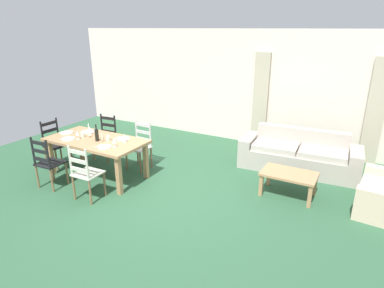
# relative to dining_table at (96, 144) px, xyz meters

# --- Properties ---
(ground_plane) EXTENTS (9.60, 9.60, 0.02)m
(ground_plane) POSITION_rel_dining_table_xyz_m (1.48, 0.09, -0.67)
(ground_plane) COLOR #2A5437
(wall_far) EXTENTS (9.60, 0.16, 2.70)m
(wall_far) POSITION_rel_dining_table_xyz_m (1.48, 3.39, 0.69)
(wall_far) COLOR beige
(wall_far) RESTS_ON ground_plane
(curtain_panel_left) EXTENTS (0.35, 0.08, 2.20)m
(curtain_panel_left) POSITION_rel_dining_table_xyz_m (2.10, 3.25, 0.44)
(curtain_panel_left) COLOR #B6AB91
(curtain_panel_left) RESTS_ON ground_plane
(curtain_panel_right) EXTENTS (0.35, 0.08, 2.20)m
(curtain_panel_right) POSITION_rel_dining_table_xyz_m (4.50, 3.25, 0.44)
(curtain_panel_right) COLOR #B6AB91
(curtain_panel_right) RESTS_ON ground_plane
(dining_table) EXTENTS (1.90, 0.96, 0.75)m
(dining_table) POSITION_rel_dining_table_xyz_m (0.00, 0.00, 0.00)
(dining_table) COLOR #A97D54
(dining_table) RESTS_ON ground_plane
(dining_chair_near_left) EXTENTS (0.44, 0.42, 0.96)m
(dining_chair_near_left) POSITION_rel_dining_table_xyz_m (-0.42, -0.78, -0.19)
(dining_chair_near_left) COLOR black
(dining_chair_near_left) RESTS_ON ground_plane
(dining_chair_near_right) EXTENTS (0.43, 0.41, 0.96)m
(dining_chair_near_right) POSITION_rel_dining_table_xyz_m (0.49, -0.77, -0.19)
(dining_chair_near_right) COLOR beige
(dining_chair_near_right) RESTS_ON ground_plane
(dining_chair_far_left) EXTENTS (0.45, 0.43, 0.96)m
(dining_chair_far_left) POSITION_rel_dining_table_xyz_m (-0.49, 0.76, -0.19)
(dining_chair_far_left) COLOR black
(dining_chair_far_left) RESTS_ON ground_plane
(dining_chair_far_right) EXTENTS (0.44, 0.42, 0.96)m
(dining_chair_far_right) POSITION_rel_dining_table_xyz_m (0.46, 0.72, -0.19)
(dining_chair_far_right) COLOR beige
(dining_chair_far_right) RESTS_ON ground_plane
(dining_chair_head_west) EXTENTS (0.42, 0.44, 0.96)m
(dining_chair_head_west) POSITION_rel_dining_table_xyz_m (-1.16, -0.02, -0.19)
(dining_chair_head_west) COLOR black
(dining_chair_head_west) RESTS_ON ground_plane
(dinner_plate_near_left) EXTENTS (0.24, 0.24, 0.02)m
(dinner_plate_near_left) POSITION_rel_dining_table_xyz_m (-0.45, -0.25, 0.10)
(dinner_plate_near_left) COLOR white
(dinner_plate_near_left) RESTS_ON dining_table
(fork_near_left) EXTENTS (0.03, 0.17, 0.01)m
(fork_near_left) POSITION_rel_dining_table_xyz_m (-0.60, -0.25, 0.09)
(fork_near_left) COLOR silver
(fork_near_left) RESTS_ON dining_table
(dinner_plate_near_right) EXTENTS (0.24, 0.24, 0.02)m
(dinner_plate_near_right) POSITION_rel_dining_table_xyz_m (0.45, -0.25, 0.10)
(dinner_plate_near_right) COLOR white
(dinner_plate_near_right) RESTS_ON dining_table
(fork_near_right) EXTENTS (0.02, 0.17, 0.01)m
(fork_near_right) POSITION_rel_dining_table_xyz_m (0.30, -0.25, 0.09)
(fork_near_right) COLOR silver
(fork_near_right) RESTS_ON dining_table
(dinner_plate_far_left) EXTENTS (0.24, 0.24, 0.02)m
(dinner_plate_far_left) POSITION_rel_dining_table_xyz_m (-0.45, 0.25, 0.10)
(dinner_plate_far_left) COLOR white
(dinner_plate_far_left) RESTS_ON dining_table
(fork_far_left) EXTENTS (0.02, 0.17, 0.01)m
(fork_far_left) POSITION_rel_dining_table_xyz_m (-0.60, 0.25, 0.09)
(fork_far_left) COLOR silver
(fork_far_left) RESTS_ON dining_table
(dinner_plate_far_right) EXTENTS (0.24, 0.24, 0.02)m
(dinner_plate_far_right) POSITION_rel_dining_table_xyz_m (0.45, 0.25, 0.10)
(dinner_plate_far_right) COLOR white
(dinner_plate_far_right) RESTS_ON dining_table
(fork_far_right) EXTENTS (0.03, 0.17, 0.01)m
(fork_far_right) POSITION_rel_dining_table_xyz_m (0.30, 0.25, 0.09)
(fork_far_right) COLOR silver
(fork_far_right) RESTS_ON dining_table
(dinner_plate_head_west) EXTENTS (0.24, 0.24, 0.02)m
(dinner_plate_head_west) POSITION_rel_dining_table_xyz_m (-0.78, -0.00, 0.10)
(dinner_plate_head_west) COLOR white
(dinner_plate_head_west) RESTS_ON dining_table
(fork_head_west) EXTENTS (0.03, 0.17, 0.01)m
(fork_head_west) POSITION_rel_dining_table_xyz_m (-0.93, -0.00, 0.09)
(fork_head_west) COLOR silver
(fork_head_west) RESTS_ON dining_table
(wine_bottle) EXTENTS (0.07, 0.07, 0.32)m
(wine_bottle) POSITION_rel_dining_table_xyz_m (0.09, -0.06, 0.20)
(wine_bottle) COLOR black
(wine_bottle) RESTS_ON dining_table
(wine_glass_near_left) EXTENTS (0.06, 0.06, 0.16)m
(wine_glass_near_left) POSITION_rel_dining_table_xyz_m (-0.30, -0.15, 0.20)
(wine_glass_near_left) COLOR white
(wine_glass_near_left) RESTS_ON dining_table
(wine_glass_near_right) EXTENTS (0.06, 0.06, 0.16)m
(wine_glass_near_right) POSITION_rel_dining_table_xyz_m (0.59, -0.14, 0.20)
(wine_glass_near_right) COLOR white
(wine_glass_near_right) RESTS_ON dining_table
(wine_glass_far_left) EXTENTS (0.06, 0.06, 0.16)m
(wine_glass_far_left) POSITION_rel_dining_table_xyz_m (-0.30, 0.16, 0.20)
(wine_glass_far_left) COLOR white
(wine_glass_far_left) RESTS_ON dining_table
(wine_glass_far_right) EXTENTS (0.06, 0.06, 0.16)m
(wine_glass_far_right) POSITION_rel_dining_table_xyz_m (0.59, 0.13, 0.20)
(wine_glass_far_right) COLOR white
(wine_glass_far_right) RESTS_ON dining_table
(coffee_cup_primary) EXTENTS (0.07, 0.07, 0.09)m
(coffee_cup_primary) POSITION_rel_dining_table_xyz_m (0.25, 0.06, 0.13)
(coffee_cup_primary) COLOR beige
(coffee_cup_primary) RESTS_ON dining_table
(coffee_cup_secondary) EXTENTS (0.07, 0.07, 0.09)m
(coffee_cup_secondary) POSITION_rel_dining_table_xyz_m (-0.31, -0.02, 0.13)
(coffee_cup_secondary) COLOR beige
(coffee_cup_secondary) RESTS_ON dining_table
(candle_tall) EXTENTS (0.05, 0.05, 0.27)m
(candle_tall) POSITION_rel_dining_table_xyz_m (-0.18, 0.02, 0.17)
(candle_tall) COLOR #998C66
(candle_tall) RESTS_ON dining_table
(candle_short) EXTENTS (0.05, 0.05, 0.15)m
(candle_short) POSITION_rel_dining_table_xyz_m (0.20, -0.04, 0.13)
(candle_short) COLOR #998C66
(candle_short) RESTS_ON dining_table
(couch) EXTENTS (2.33, 0.95, 0.80)m
(couch) POSITION_rel_dining_table_xyz_m (3.30, 2.20, -0.37)
(couch) COLOR #A99F93
(couch) RESTS_ON ground_plane
(coffee_table) EXTENTS (0.90, 0.56, 0.42)m
(coffee_table) POSITION_rel_dining_table_xyz_m (3.39, 0.99, -0.31)
(coffee_table) COLOR #A97D54
(coffee_table) RESTS_ON ground_plane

